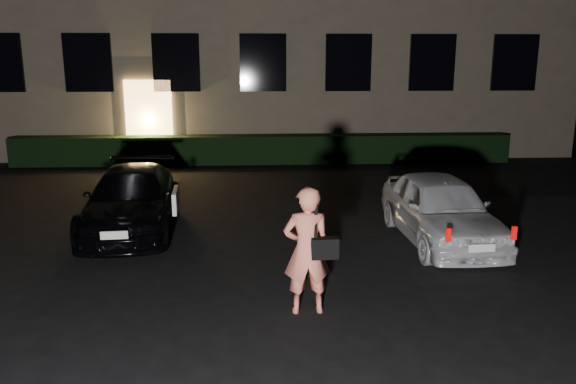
{
  "coord_description": "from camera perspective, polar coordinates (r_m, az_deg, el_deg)",
  "views": [
    {
      "loc": [
        -0.23,
        -6.46,
        3.03
      ],
      "look_at": [
        0.25,
        2.0,
        1.06
      ],
      "focal_mm": 35.0,
      "sensor_mm": 36.0,
      "label": 1
    }
  ],
  "objects": [
    {
      "name": "ground",
      "position": [
        7.14,
        -1.1,
        -12.03
      ],
      "size": [
        80.0,
        80.0,
        0.0
      ],
      "primitive_type": "plane",
      "color": "black",
      "rests_on": "ground"
    },
    {
      "name": "hedge",
      "position": [
        17.16,
        -2.45,
        4.35
      ],
      "size": [
        15.0,
        0.7,
        0.85
      ],
      "primitive_type": "cube",
      "color": "black",
      "rests_on": "ground"
    },
    {
      "name": "sedan",
      "position": [
        10.74,
        -15.55,
        -0.72
      ],
      "size": [
        1.88,
        3.99,
        1.11
      ],
      "rotation": [
        0.0,
        0.0,
        0.08
      ],
      "color": "black",
      "rests_on": "ground"
    },
    {
      "name": "hatch",
      "position": [
        9.94,
        15.22,
        -1.63
      ],
      "size": [
        1.5,
        3.48,
        1.17
      ],
      "rotation": [
        0.0,
        0.0,
        0.04
      ],
      "color": "white",
      "rests_on": "ground"
    },
    {
      "name": "man",
      "position": [
        6.84,
        1.99,
        -5.94
      ],
      "size": [
        0.68,
        0.42,
        1.6
      ],
      "rotation": [
        0.0,
        0.0,
        3.21
      ],
      "color": "#E6735D",
      "rests_on": "ground"
    }
  ]
}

